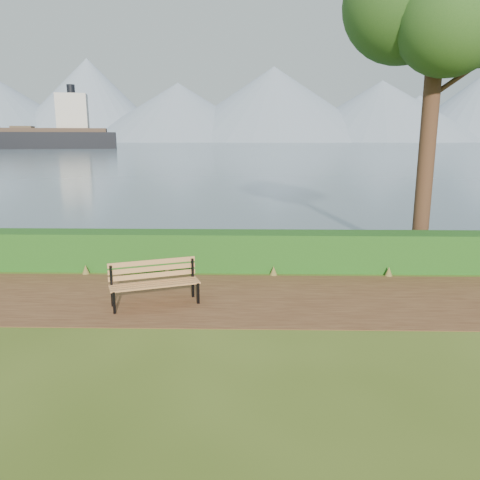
{
  "coord_description": "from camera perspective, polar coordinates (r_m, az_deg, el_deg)",
  "views": [
    {
      "loc": [
        1.02,
        -9.36,
        3.42
      ],
      "look_at": [
        0.77,
        1.2,
        1.1
      ],
      "focal_mm": 35.0,
      "sensor_mm": 36.0,
      "label": 1
    }
  ],
  "objects": [
    {
      "name": "hedge",
      "position": [
        12.35,
        -3.42,
        -1.31
      ],
      "size": [
        32.0,
        0.85,
        1.0
      ],
      "primitive_type": "cube",
      "color": "#164112",
      "rests_on": "ground"
    },
    {
      "name": "mountains",
      "position": [
        416.24,
        -0.07,
        15.71
      ],
      "size": [
        585.0,
        190.0,
        70.0
      ],
      "color": "#7A8BA2",
      "rests_on": "ground"
    },
    {
      "name": "ground",
      "position": [
        10.01,
        -4.6,
        -7.62
      ],
      "size": [
        140.0,
        140.0,
        0.0
      ],
      "primitive_type": "plane",
      "color": "#3F5618",
      "rests_on": "ground"
    },
    {
      "name": "bench",
      "position": [
        9.92,
        -10.43,
        -4.77
      ],
      "size": [
        1.89,
        1.15,
        0.92
      ],
      "rotation": [
        0.0,
        0.0,
        0.37
      ],
      "color": "black",
      "rests_on": "ground"
    },
    {
      "name": "water",
      "position": [
        269.38,
        1.14,
        11.64
      ],
      "size": [
        700.0,
        510.0,
        0.0
      ],
      "primitive_type": "cube",
      "color": "#4B6179",
      "rests_on": "ground"
    },
    {
      "name": "cargo_ship",
      "position": [
        163.88,
        -26.68,
        11.02
      ],
      "size": [
        71.49,
        28.84,
        21.55
      ],
      "rotation": [
        0.0,
        0.0,
        0.26
      ],
      "color": "black",
      "rests_on": "ground"
    },
    {
      "name": "path",
      "position": [
        10.29,
        -4.43,
        -7.02
      ],
      "size": [
        40.0,
        3.4,
        0.01
      ],
      "primitive_type": "cube",
      "color": "#502E1B",
      "rests_on": "ground"
    }
  ]
}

